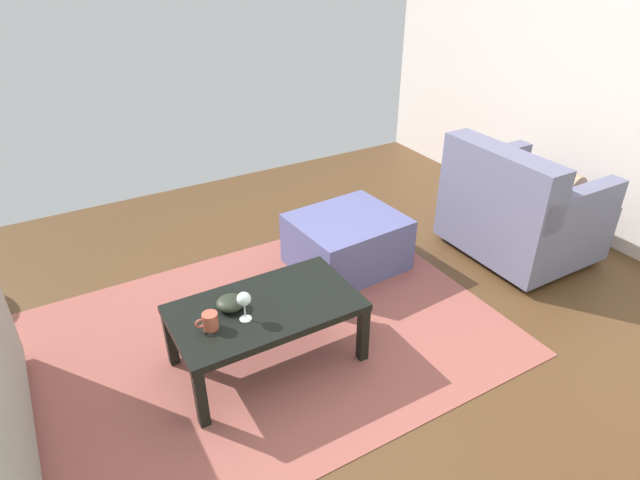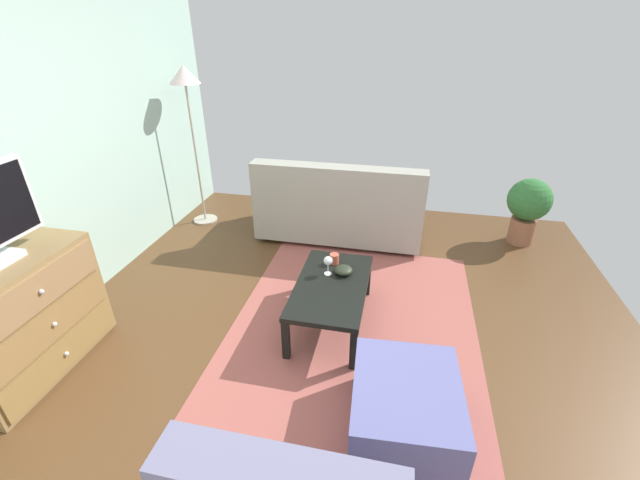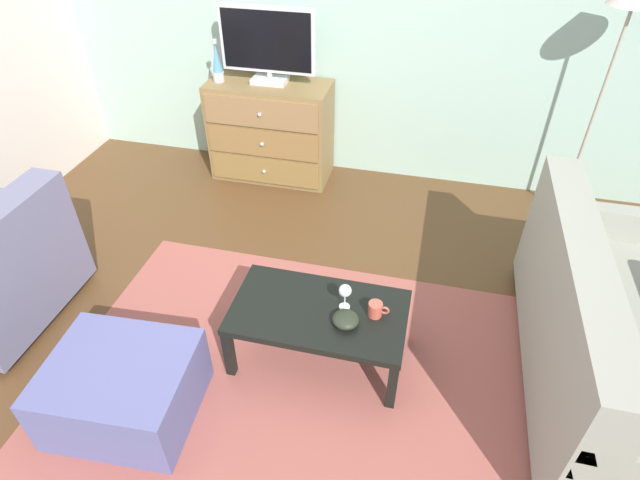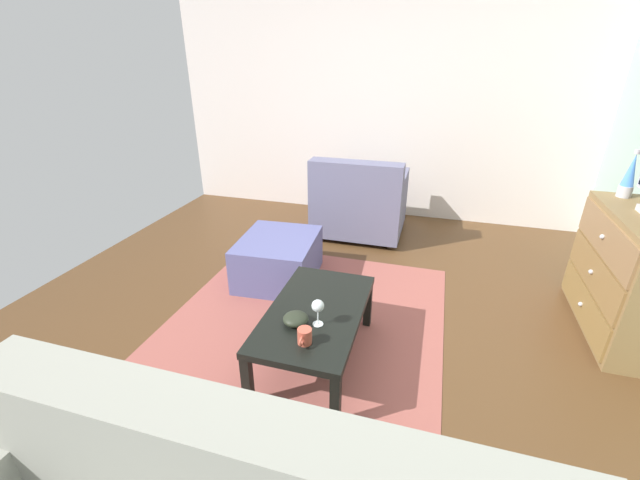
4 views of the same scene
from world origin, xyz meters
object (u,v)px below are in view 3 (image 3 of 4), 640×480
Objects in this scene: coffee_table at (319,316)px; couch_large at (608,337)px; bowl_decorative at (346,319)px; ottoman at (124,388)px; dresser at (271,131)px; lava_lamp at (217,63)px; wine_glass at (345,291)px; mug at (376,309)px; standing_lamp at (629,17)px; tv at (268,44)px.

coffee_table is 1.51m from couch_large.
bowl_decorative is 1.18m from ottoman.
ottoman is (0.01, -2.49, -0.23)m from dresser.
lava_lamp reaches higher than bowl_decorative.
couch_large is at bearing 5.57° from wine_glass.
ottoman is (0.41, -2.45, -0.79)m from lava_lamp.
mug is (1.59, -1.82, -0.56)m from lava_lamp.
bowl_decorative is (0.16, -0.07, 0.08)m from coffee_table.
dresser is 0.57× the size of standing_lamp.
dresser is 1.33× the size of tv.
coffee_table is (0.88, -1.90, -0.09)m from dresser.
mug is 0.07× the size of standing_lamp.
couch_large is at bearing -35.70° from dresser.
couch_large reaches higher than ottoman.
mug is at bearing -57.55° from dresser.
wine_glass is 0.09× the size of standing_lamp.
tv is 6.62× the size of mug.
wine_glass reaches higher than coffee_table.
bowl_decorative reaches higher than coffee_table.
lava_lamp is at bearing -170.66° from tv.
couch_large is (2.38, -1.71, -0.07)m from dresser.
wine_glass is at bearing -128.26° from standing_lamp.
coffee_table is 6.71× the size of bowl_decorative.
mug is (1.18, -1.86, -0.00)m from dresser.
lava_lamp is 2.89× the size of mug.
couch_large is at bearing 10.68° from bowl_decorative.
couch_large is 2.02m from standing_lamp.
ottoman is at bearing -80.55° from lava_lamp.
coffee_table is 1.36× the size of ottoman.
mug is 2.45m from standing_lamp.
lava_lamp is 2.34m from wine_glass.
tv is at bearing 69.78° from dresser.
couch_large is (2.37, -1.73, -0.79)m from tv.
ottoman is at bearing -134.76° from standing_lamp.
bowl_decorative is (-0.14, -0.10, -0.01)m from mug.
tv is 2.36m from bowl_decorative.
tv is 2.69m from ottoman.
tv is at bearing 114.46° from coffee_table.
standing_lamp is at bearing -1.71° from tv.
ottoman is at bearing -145.90° from coffee_table.
mug is 0.17m from bowl_decorative.
standing_lamp is (1.42, 1.79, 1.01)m from wine_glass.
lava_lamp is 0.19× the size of standing_lamp.
standing_lamp is (1.24, 1.82, 1.08)m from mug.
bowl_decorative is (1.44, -1.92, -0.57)m from lava_lamp.
lava_lamp reaches higher than dresser.
bowl_decorative is (1.03, -1.99, -0.73)m from tv.
bowl_decorative is at bearing -22.16° from coffee_table.
mug is (1.18, -1.89, -0.72)m from tv.
mug is (0.17, -0.02, -0.07)m from wine_glass.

